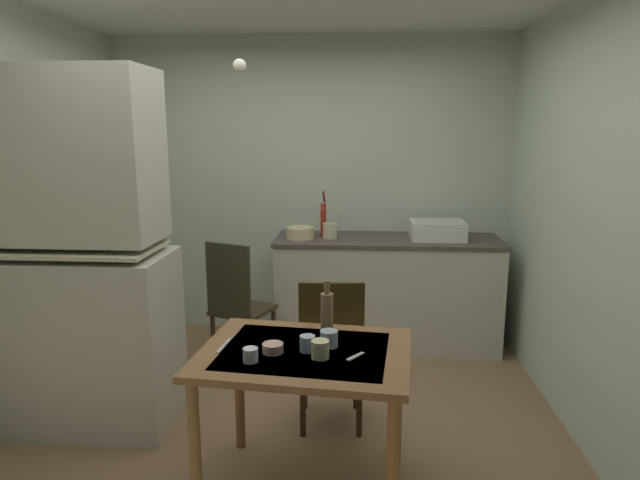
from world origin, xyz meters
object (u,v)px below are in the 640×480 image
Objects in this scene: hand_pump at (323,217)px; glass_bottle at (327,313)px; chair_by_counter at (237,303)px; dining_table at (305,371)px; teacup_cream at (320,349)px; mixing_bowl_counter at (300,233)px; sink_basin at (437,230)px; serving_bowl_wide at (273,348)px; hutch_cabinet at (84,266)px; chair_far_side at (331,352)px.

hand_pump is 1.30× the size of glass_bottle.
chair_by_counter is 1.52m from glass_bottle.
dining_table is 0.19m from teacup_cream.
mixing_bowl_counter is at bearing 98.83° from teacup_cream.
chair_by_counter reaches higher than teacup_cream.
hand_pump is at bearing 177.27° from sink_basin.
serving_bowl_wide reaches higher than dining_table.
dining_table is (1.40, -0.59, -0.36)m from hutch_cabinet.
chair_far_side is (-0.80, -1.40, -0.51)m from sink_basin.
sink_basin is (2.29, 1.42, -0.01)m from hutch_cabinet.
dining_table is 12.66× the size of teacup_cream.
hutch_cabinet is at bearing -132.57° from hand_pump.
dining_table is at bearing -116.45° from glass_bottle.
dining_table is at bearing -83.18° from mixing_bowl_counter.
chair_by_counter is at bearing 49.92° from hutch_cabinet.
sink_basin reaches higher than chair_far_side.
glass_bottle is at bearing -58.71° from chair_by_counter.
mixing_bowl_counter is 0.21× the size of dining_table.
mixing_bowl_counter is at bearing 100.66° from glass_bottle.
mixing_bowl_counter is at bearing 96.82° from dining_table.
hand_pump is at bearing 95.80° from chair_far_side.
teacup_cream is (0.75, -1.54, 0.29)m from chair_by_counter.
mixing_bowl_counter is at bearing -177.47° from sink_basin.
hand_pump is 3.80× the size of serving_bowl_wide.
teacup_cream is (-0.81, -2.10, -0.20)m from sink_basin.
serving_bowl_wide is at bearing -70.85° from chair_by_counter.
teacup_cream is (0.13, -2.14, -0.29)m from hand_pump.
hand_pump is 2.16m from teacup_cream.
mixing_bowl_counter is (-0.19, -0.10, -0.12)m from hand_pump.
hand_pump is 0.40× the size of chair_far_side.
chair_far_side is 11.23× the size of teacup_cream.
serving_bowl_wide is (0.08, -2.00, -0.19)m from mixing_bowl_counter.
glass_bottle is (0.15, -1.86, -0.21)m from hand_pump.
dining_table is (0.05, -2.06, -0.44)m from hand_pump.
hand_pump is 2.12m from serving_bowl_wide.
chair_far_side is (0.10, 0.61, -0.16)m from dining_table.
glass_bottle is at bearing -79.34° from mixing_bowl_counter.
mixing_bowl_counter is 1.47m from chair_far_side.
teacup_cream reaches higher than serving_bowl_wide.
hand_pump is (1.35, 1.47, 0.08)m from hutch_cabinet.
sink_basin is at bearing 31.77° from hutch_cabinet.
chair_far_side is at bearing 88.78° from teacup_cream.
serving_bowl_wide is 0.35m from glass_bottle.
glass_bottle is (0.33, -1.77, -0.09)m from mixing_bowl_counter.
glass_bottle is (0.25, 0.23, 0.10)m from serving_bowl_wide.
sink_basin is at bearing 60.27° from chair_far_side.
chair_by_counter is at bearing 121.29° from glass_bottle.
sink_basin is at bearing 2.53° from mixing_bowl_counter.
hutch_cabinet is at bearing 157.03° from dining_table.
chair_by_counter is at bearing 114.65° from dining_table.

